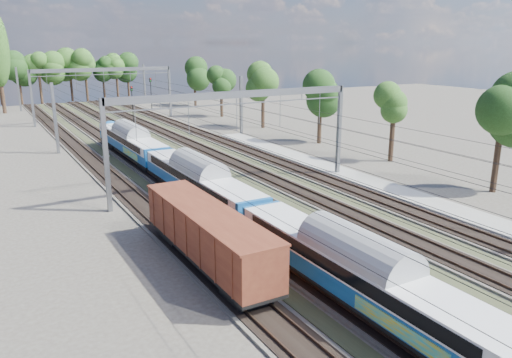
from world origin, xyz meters
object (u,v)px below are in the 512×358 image
freight_boxcar (207,234)px  signal_near (132,100)px  emu_train (201,177)px  worker (132,128)px  signal_far (151,90)px

freight_boxcar → signal_near: signal_near is taller
emu_train → worker: size_ratio=36.36×
emu_train → freight_boxcar: emu_train is taller
signal_near → freight_boxcar: bearing=-88.4°
freight_boxcar → signal_near: (12.09, 56.13, 1.79)m
worker → signal_far: size_ratio=0.25×
freight_boxcar → worker: size_ratio=8.37×
freight_boxcar → signal_far: (20.12, 70.85, 1.93)m
worker → signal_near: (2.82, 8.64, 3.11)m
emu_train → signal_far: (15.62, 59.70, 1.67)m
freight_boxcar → signal_far: 73.68m
freight_boxcar → worker: (9.27, 47.50, -1.32)m
emu_train → freight_boxcar: 12.03m
worker → signal_far: (10.86, 23.35, 3.26)m
signal_near → signal_far: (8.04, 14.72, 0.14)m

